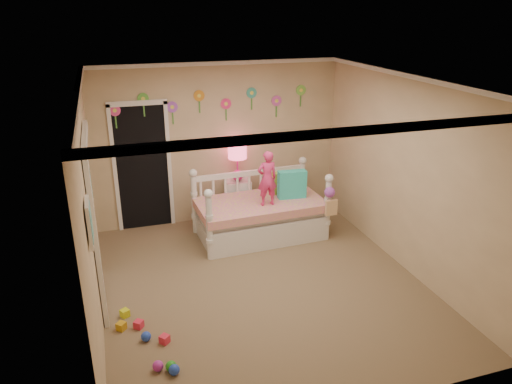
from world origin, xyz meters
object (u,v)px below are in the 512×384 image
object	(u,v)px
child	(267,178)
table_lamp	(237,155)
daybed	(260,204)
nightstand	(238,200)

from	to	relation	value
child	table_lamp	size ratio (longest dim) A/B	1.26
daybed	nightstand	distance (m)	0.75
daybed	child	xyz separation A→B (m)	(0.05, -0.18, 0.48)
table_lamp	nightstand	bearing A→B (deg)	180.00
daybed	nightstand	xyz separation A→B (m)	(-0.16, 0.71, -0.18)
daybed	child	bearing A→B (deg)	-76.09
child	table_lamp	xyz separation A→B (m)	(-0.21, 0.89, 0.12)
daybed	table_lamp	world-z (taller)	table_lamp
child	nightstand	xyz separation A→B (m)	(-0.21, 0.89, -0.66)
daybed	table_lamp	xyz separation A→B (m)	(-0.16, 0.71, 0.60)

